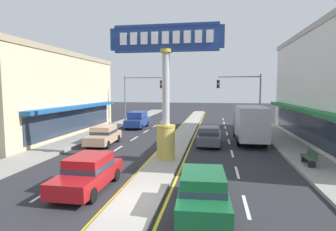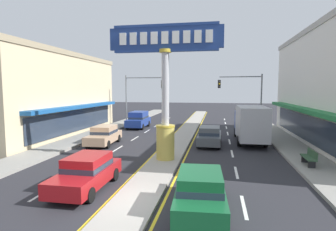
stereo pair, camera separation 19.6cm
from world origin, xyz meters
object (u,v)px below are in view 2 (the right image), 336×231
traffic_light_left_side (140,91)px  sedan_near_left_lane (200,191)px  storefront_left (38,94)px  traffic_light_right_side (245,92)px  suv_far_left_oncoming (138,119)px  street_bench (310,157)px  district_sign (165,89)px  sedan_near_right_lane (104,135)px  sedan_kerb_right (210,136)px  sedan_mid_left_lane (87,172)px  box_truck_far_right_lane (250,123)px

traffic_light_left_side → sedan_near_left_lane: 24.20m
storefront_left → traffic_light_right_side: bearing=20.1°
suv_far_left_oncoming → street_bench: size_ratio=2.89×
traffic_light_right_side → district_sign: bearing=-112.4°
sedan_near_left_lane → sedan_near_right_lane: bearing=128.2°
sedan_near_left_lane → sedan_kerb_right: bearing=90.0°
street_bench → district_sign: bearing=179.8°
street_bench → sedan_mid_left_lane: bearing=-154.3°
district_sign → box_truck_far_right_lane: district_sign is taller
box_truck_far_right_lane → street_bench: bearing=-70.6°
sedan_kerb_right → storefront_left: bearing=172.5°
district_sign → suv_far_left_oncoming: 15.54m
sedan_kerb_right → traffic_light_left_side: bearing=130.6°
traffic_light_left_side → suv_far_left_oncoming: size_ratio=1.34×
traffic_light_left_side → sedan_near_left_lane: size_ratio=1.41×
district_sign → traffic_light_right_side: district_sign is taller
suv_far_left_oncoming → street_bench: bearing=-44.3°
sedan_mid_left_lane → suv_far_left_oncoming: 19.54m
sedan_mid_left_lane → sedan_kerb_right: (5.19, 10.69, 0.00)m
street_bench → box_truck_far_right_lane: bearing=109.4°
box_truck_far_right_lane → suv_far_left_oncoming: bearing=149.8°
storefront_left → sedan_near_left_lane: size_ratio=4.18×
district_sign → sedan_kerb_right: 7.05m
district_sign → traffic_light_right_side: size_ratio=1.34×
traffic_light_right_side → box_truck_far_right_lane: traffic_light_right_side is taller
storefront_left → district_sign: bearing=-28.1°
district_sign → box_truck_far_right_lane: size_ratio=1.20×
storefront_left → sedan_near_left_lane: bearing=-40.3°
box_truck_far_right_lane → traffic_light_left_side: bearing=144.8°
sedan_near_right_lane → box_truck_far_right_lane: 12.21m
sedan_mid_left_lane → box_truck_far_right_lane: bearing=55.5°
box_truck_far_right_lane → sedan_mid_left_lane: bearing=-124.5°
traffic_light_left_side → street_bench: size_ratio=3.88×
box_truck_far_right_lane → sedan_mid_left_lane: size_ratio=1.61×
district_sign → street_bench: bearing=-0.2°
traffic_light_right_side → street_bench: bearing=-81.6°
storefront_left → suv_far_left_oncoming: bearing=37.3°
box_truck_far_right_lane → sedan_kerb_right: box_truck_far_right_lane is taller
sedan_near_right_lane → sedan_near_left_lane: bearing=-51.8°
district_sign → sedan_near_right_lane: 8.11m
sedan_near_left_lane → suv_far_left_oncoming: 22.30m
storefront_left → street_bench: 24.12m
traffic_light_left_side → traffic_light_right_side: same height
storefront_left → box_truck_far_right_lane: storefront_left is taller
traffic_light_right_side → box_truck_far_right_lane: (-0.27, -7.98, -2.55)m
district_sign → sedan_mid_left_lane: district_sign is taller
storefront_left → suv_far_left_oncoming: size_ratio=3.97×
sedan_near_left_lane → box_truck_far_right_lane: bearing=76.5°
sedan_mid_left_lane → street_bench: sedan_mid_left_lane is taller
sedan_mid_left_lane → sedan_kerb_right: bearing=64.1°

